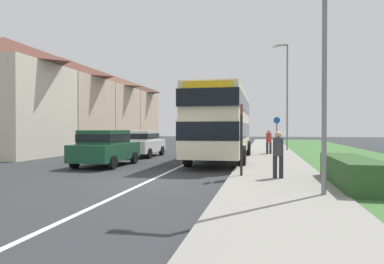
% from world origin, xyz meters
% --- Properties ---
extents(ground_plane, '(120.00, 120.00, 0.00)m').
position_xyz_m(ground_plane, '(0.00, 0.00, 0.00)').
color(ground_plane, '#2D3033').
extents(lane_marking_centre, '(0.14, 60.00, 0.01)m').
position_xyz_m(lane_marking_centre, '(0.00, 8.00, 0.00)').
color(lane_marking_centre, silver).
rests_on(lane_marking_centre, ground_plane).
extents(pavement_near_side, '(3.20, 68.00, 0.12)m').
position_xyz_m(pavement_near_side, '(4.20, 6.00, 0.06)').
color(pavement_near_side, gray).
rests_on(pavement_near_side, ground_plane).
extents(grass_verge_seaward, '(6.00, 68.00, 0.08)m').
position_xyz_m(grass_verge_seaward, '(8.50, 6.00, 0.04)').
color(grass_verge_seaward, '#3D6B33').
rests_on(grass_verge_seaward, ground_plane).
extents(roadside_hedge, '(1.10, 4.14, 0.90)m').
position_xyz_m(roadside_hedge, '(6.30, -0.22, 0.45)').
color(roadside_hedge, '#2D5128').
rests_on(roadside_hedge, ground_plane).
extents(double_decker_bus, '(2.80, 9.62, 3.70)m').
position_xyz_m(double_decker_bus, '(1.58, 7.02, 2.14)').
color(double_decker_bus, beige).
rests_on(double_decker_bus, ground_plane).
extents(parked_car_dark_green, '(2.00, 4.01, 1.68)m').
position_xyz_m(parked_car_dark_green, '(-3.45, 3.69, 0.92)').
color(parked_car_dark_green, '#19472D').
rests_on(parked_car_dark_green, ground_plane).
extents(parked_car_white, '(1.89, 4.01, 1.61)m').
position_xyz_m(parked_car_white, '(-3.58, 8.97, 0.89)').
color(parked_car_white, silver).
rests_on(parked_car_white, ground_plane).
extents(pedestrian_at_stop, '(0.34, 0.34, 1.67)m').
position_xyz_m(pedestrian_at_stop, '(4.23, 0.59, 0.98)').
color(pedestrian_at_stop, '#23232D').
rests_on(pedestrian_at_stop, ground_plane).
extents(pedestrian_walking_away, '(0.34, 0.34, 1.67)m').
position_xyz_m(pedestrian_walking_away, '(4.10, 11.29, 0.98)').
color(pedestrian_walking_away, '#23232D').
rests_on(pedestrian_walking_away, ground_plane).
extents(bus_stop_sign, '(0.09, 0.52, 2.60)m').
position_xyz_m(bus_stop_sign, '(3.00, 0.99, 1.54)').
color(bus_stop_sign, black).
rests_on(bus_stop_sign, ground_plane).
extents(cycle_route_sign, '(0.44, 0.08, 2.52)m').
position_xyz_m(cycle_route_sign, '(4.64, 12.69, 1.43)').
color(cycle_route_sign, slate).
rests_on(cycle_route_sign, ground_plane).
extents(street_lamp_near, '(1.14, 0.20, 7.18)m').
position_xyz_m(street_lamp_near, '(5.13, -2.00, 4.14)').
color(street_lamp_near, slate).
rests_on(street_lamp_near, ground_plane).
extents(street_lamp_mid, '(1.14, 0.20, 8.00)m').
position_xyz_m(street_lamp_mid, '(5.39, 15.26, 4.56)').
color(street_lamp_mid, slate).
rests_on(street_lamp_mid, ground_plane).
extents(house_terrace_far_side, '(6.54, 24.31, 7.45)m').
position_xyz_m(house_terrace_far_side, '(-12.09, 16.53, 3.72)').
color(house_terrace_far_side, beige).
rests_on(house_terrace_far_side, ground_plane).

